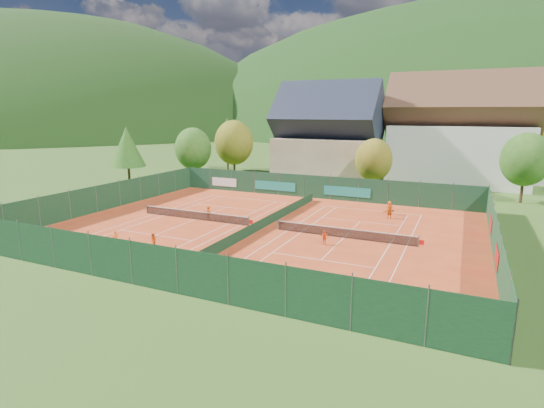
% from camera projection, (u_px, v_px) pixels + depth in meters
% --- Properties ---
extents(ground, '(600.00, 600.00, 0.00)m').
position_uv_depth(ground, '(263.00, 228.00, 41.34)').
color(ground, '#2E5119').
rests_on(ground, ground).
extents(clay_pad, '(40.00, 32.00, 0.01)m').
position_uv_depth(clay_pad, '(263.00, 228.00, 41.33)').
color(clay_pad, '#BB3D1B').
rests_on(clay_pad, ground).
extents(court_markings_left, '(11.03, 23.83, 0.00)m').
position_uv_depth(court_markings_left, '(195.00, 219.00, 44.60)').
color(court_markings_left, white).
rests_on(court_markings_left, ground).
extents(court_markings_right, '(11.03, 23.83, 0.00)m').
position_uv_depth(court_markings_right, '(344.00, 238.00, 38.07)').
color(court_markings_right, white).
rests_on(court_markings_right, ground).
extents(tennis_net_left, '(13.30, 0.10, 1.02)m').
position_uv_depth(tennis_net_left, '(196.00, 215.00, 44.43)').
color(tennis_net_left, '#59595B').
rests_on(tennis_net_left, ground).
extents(tennis_net_right, '(13.30, 0.10, 1.02)m').
position_uv_depth(tennis_net_right, '(345.00, 233.00, 37.90)').
color(tennis_net_right, '#59595B').
rests_on(tennis_net_right, ground).
extents(court_divider, '(0.03, 28.80, 1.00)m').
position_uv_depth(court_divider, '(263.00, 223.00, 41.23)').
color(court_divider, '#13341E').
rests_on(court_divider, ground).
extents(fence_north, '(40.00, 0.10, 3.00)m').
position_uv_depth(fence_north, '(313.00, 187.00, 55.41)').
color(fence_north, '#153B24').
rests_on(fence_north, ground).
extents(fence_south, '(40.00, 0.04, 3.00)m').
position_uv_depth(fence_south, '(153.00, 267.00, 26.81)').
color(fence_south, '#13351D').
rests_on(fence_south, ground).
extents(fence_west, '(0.04, 32.00, 3.00)m').
position_uv_depth(fence_west, '(108.00, 196.00, 49.17)').
color(fence_west, '#163D22').
rests_on(fence_west, ground).
extents(fence_east, '(0.09, 32.00, 3.00)m').
position_uv_depth(fence_east, '(495.00, 238.00, 32.91)').
color(fence_east, '#153C20').
rests_on(fence_east, ground).
extents(chalet, '(16.20, 12.00, 16.00)m').
position_uv_depth(chalet, '(328.00, 140.00, 67.78)').
color(chalet, '#CEB391').
rests_on(chalet, ground).
extents(hotel_block_a, '(21.60, 11.00, 17.25)m').
position_uv_depth(hotel_block_a, '(458.00, 136.00, 65.20)').
color(hotel_block_a, silver).
rests_on(hotel_block_a, ground).
extents(tree_west_front, '(5.72, 5.72, 8.69)m').
position_uv_depth(tree_west_front, '(193.00, 149.00, 66.92)').
color(tree_west_front, '#462E19').
rests_on(tree_west_front, ground).
extents(tree_west_mid, '(6.44, 6.44, 9.78)m').
position_uv_depth(tree_west_mid, '(234.00, 143.00, 70.47)').
color(tree_west_mid, '#4E381B').
rests_on(tree_west_mid, ground).
extents(tree_west_back, '(5.60, 5.60, 10.00)m').
position_uv_depth(tree_west_back, '(227.00, 135.00, 79.88)').
color(tree_west_back, '#483019').
rests_on(tree_west_back, ground).
extents(tree_center, '(5.01, 5.01, 7.60)m').
position_uv_depth(tree_center, '(374.00, 160.00, 57.41)').
color(tree_center, '#4A301A').
rests_on(tree_center, ground).
extents(tree_east_front, '(5.72, 5.72, 8.69)m').
position_uv_depth(tree_east_front, '(526.00, 159.00, 51.70)').
color(tree_east_front, '#4B2F1B').
rests_on(tree_east_front, ground).
extents(tree_west_side, '(5.04, 5.04, 9.00)m').
position_uv_depth(tree_west_side, '(127.00, 147.00, 62.12)').
color(tree_west_side, '#4D2E1B').
rests_on(tree_west_side, ground).
extents(tree_east_back, '(7.15, 7.15, 10.86)m').
position_uv_depth(tree_east_back, '(530.00, 141.00, 64.81)').
color(tree_east_back, '#4A2D1A').
rests_on(tree_east_back, ground).
extents(mountain_backdrop, '(820.00, 530.00, 242.00)m').
position_uv_depth(mountain_backdrop, '(483.00, 201.00, 245.43)').
color(mountain_backdrop, black).
rests_on(mountain_backdrop, ground).
extents(ball_hopper, '(0.34, 0.34, 0.80)m').
position_uv_depth(ball_hopper, '(330.00, 285.00, 26.31)').
color(ball_hopper, slate).
rests_on(ball_hopper, ground).
extents(loose_ball_0, '(0.07, 0.07, 0.07)m').
position_uv_depth(loose_ball_0, '(133.00, 235.00, 38.81)').
color(loose_ball_0, '#CCD833').
rests_on(loose_ball_0, ground).
extents(loose_ball_1, '(0.07, 0.07, 0.07)m').
position_uv_depth(loose_ball_1, '(247.00, 256.00, 33.12)').
color(loose_ball_1, '#CCD833').
rests_on(loose_ball_1, ground).
extents(player_left_near, '(0.56, 0.53, 1.29)m').
position_uv_depth(player_left_near, '(116.00, 239.00, 35.70)').
color(player_left_near, '#F45D15').
rests_on(player_left_near, ground).
extents(player_left_mid, '(0.75, 0.67, 1.28)m').
position_uv_depth(player_left_mid, '(153.00, 241.00, 35.10)').
color(player_left_mid, '#E35A14').
rests_on(player_left_mid, ground).
extents(player_left_far, '(1.04, 0.65, 1.54)m').
position_uv_depth(player_left_far, '(209.00, 213.00, 44.33)').
color(player_left_far, '#E75614').
rests_on(player_left_far, ground).
extents(player_right_near, '(0.79, 0.74, 1.30)m').
position_uv_depth(player_right_near, '(324.00, 237.00, 35.99)').
color(player_right_near, '#FD5F16').
rests_on(player_right_near, ground).
extents(player_right_far_a, '(0.82, 0.64, 1.49)m').
position_uv_depth(player_right_far_a, '(389.00, 208.00, 46.63)').
color(player_right_far_a, '#FF5016').
rests_on(player_right_far_a, ground).
extents(player_right_far_b, '(1.33, 1.19, 1.46)m').
position_uv_depth(player_right_far_b, '(389.00, 212.00, 44.83)').
color(player_right_far_b, '#D46312').
rests_on(player_right_far_b, ground).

